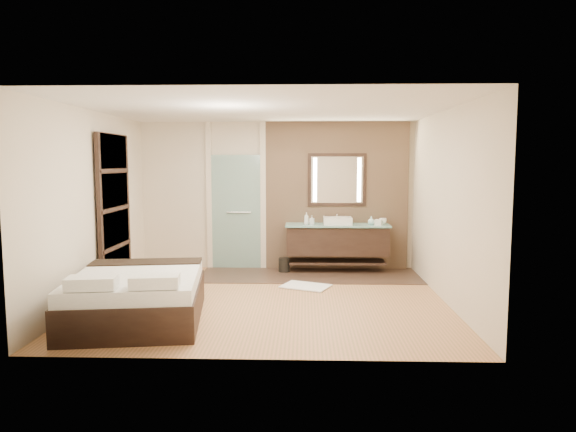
{
  "coord_description": "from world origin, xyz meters",
  "views": [
    {
      "loc": [
        0.51,
        -7.2,
        1.97
      ],
      "look_at": [
        0.26,
        0.6,
        1.15
      ],
      "focal_mm": 32.0,
      "sensor_mm": 36.0,
      "label": 1
    }
  ],
  "objects_px": {
    "mirror_unit": "(337,180)",
    "bed": "(137,297)",
    "waste_bin": "(284,265)",
    "vanity": "(337,240)"
  },
  "relations": [
    {
      "from": "mirror_unit",
      "to": "vanity",
      "type": "bearing_deg",
      "value": -90.0
    },
    {
      "from": "mirror_unit",
      "to": "bed",
      "type": "bearing_deg",
      "value": -129.91
    },
    {
      "from": "mirror_unit",
      "to": "bed",
      "type": "distance_m",
      "value": 4.37
    },
    {
      "from": "mirror_unit",
      "to": "waste_bin",
      "type": "bearing_deg",
      "value": -162.08
    },
    {
      "from": "bed",
      "to": "mirror_unit",
      "type": "bearing_deg",
      "value": 42.19
    },
    {
      "from": "bed",
      "to": "waste_bin",
      "type": "height_order",
      "value": "bed"
    },
    {
      "from": "mirror_unit",
      "to": "bed",
      "type": "relative_size",
      "value": 0.5
    },
    {
      "from": "mirror_unit",
      "to": "waste_bin",
      "type": "height_order",
      "value": "mirror_unit"
    },
    {
      "from": "bed",
      "to": "vanity",
      "type": "bearing_deg",
      "value": 39.98
    },
    {
      "from": "vanity",
      "to": "mirror_unit",
      "type": "height_order",
      "value": "mirror_unit"
    }
  ]
}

